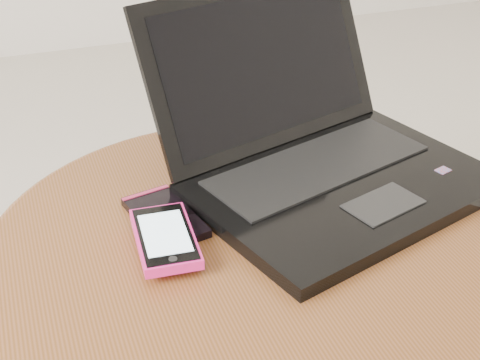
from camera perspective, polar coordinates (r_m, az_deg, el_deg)
name	(u,v)px	position (r m, az deg, el deg)	size (l,w,h in m)	color
table	(247,307)	(0.83, 0.56, -10.32)	(0.59, 0.59, 0.46)	brown
laptop	(319,150)	(0.86, 6.47, 2.41)	(0.42, 0.41, 0.21)	black
phone_black	(165,217)	(0.79, -6.14, -3.01)	(0.08, 0.12, 0.01)	black
phone_pink	(165,238)	(0.74, -6.12, -4.70)	(0.07, 0.12, 0.01)	#F8248A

